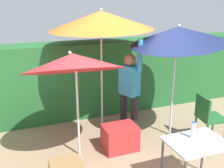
{
  "coord_description": "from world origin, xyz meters",
  "views": [
    {
      "loc": [
        -1.62,
        -3.91,
        2.54
      ],
      "look_at": [
        0.0,
        0.3,
        1.1
      ],
      "focal_mm": 42.74,
      "sensor_mm": 36.0,
      "label": 1
    }
  ],
  "objects_px": {
    "umbrella_rainbow": "(73,63)",
    "folding_table": "(196,147)",
    "person_vendor": "(129,89)",
    "bottle_water": "(193,130)",
    "chair_plastic": "(208,116)",
    "cooler_box": "(120,138)",
    "umbrella_orange": "(178,35)",
    "umbrella_yellow": "(101,20)"
  },
  "relations": [
    {
      "from": "umbrella_rainbow",
      "to": "bottle_water",
      "type": "relative_size",
      "value": 8.38
    },
    {
      "from": "umbrella_yellow",
      "to": "folding_table",
      "type": "xyz_separation_m",
      "value": [
        0.54,
        -2.35,
        -1.52
      ]
    },
    {
      "from": "umbrella_rainbow",
      "to": "folding_table",
      "type": "xyz_separation_m",
      "value": [
        1.33,
        -1.38,
        -0.98
      ]
    },
    {
      "from": "cooler_box",
      "to": "umbrella_orange",
      "type": "bearing_deg",
      "value": 5.62
    },
    {
      "from": "umbrella_yellow",
      "to": "umbrella_rainbow",
      "type": "bearing_deg",
      "value": -129.16
    },
    {
      "from": "umbrella_rainbow",
      "to": "umbrella_orange",
      "type": "height_order",
      "value": "umbrella_orange"
    },
    {
      "from": "cooler_box",
      "to": "bottle_water",
      "type": "bearing_deg",
      "value": -64.19
    },
    {
      "from": "person_vendor",
      "to": "folding_table",
      "type": "bearing_deg",
      "value": -83.75
    },
    {
      "from": "umbrella_yellow",
      "to": "cooler_box",
      "type": "distance_m",
      "value": 2.21
    },
    {
      "from": "umbrella_orange",
      "to": "person_vendor",
      "type": "bearing_deg",
      "value": 154.45
    },
    {
      "from": "umbrella_rainbow",
      "to": "cooler_box",
      "type": "xyz_separation_m",
      "value": [
        0.76,
        -0.08,
        -1.4
      ]
    },
    {
      "from": "cooler_box",
      "to": "bottle_water",
      "type": "distance_m",
      "value": 1.46
    },
    {
      "from": "umbrella_orange",
      "to": "bottle_water",
      "type": "bearing_deg",
      "value": -112.64
    },
    {
      "from": "cooler_box",
      "to": "folding_table",
      "type": "distance_m",
      "value": 1.48
    },
    {
      "from": "cooler_box",
      "to": "bottle_water",
      "type": "xyz_separation_m",
      "value": [
        0.58,
        -1.19,
        0.62
      ]
    },
    {
      "from": "chair_plastic",
      "to": "cooler_box",
      "type": "relative_size",
      "value": 1.52
    },
    {
      "from": "person_vendor",
      "to": "umbrella_rainbow",
      "type": "bearing_deg",
      "value": -161.38
    },
    {
      "from": "folding_table",
      "to": "cooler_box",
      "type": "bearing_deg",
      "value": 113.81
    },
    {
      "from": "umbrella_rainbow",
      "to": "umbrella_yellow",
      "type": "relative_size",
      "value": 0.84
    },
    {
      "from": "bottle_water",
      "to": "umbrella_yellow",
      "type": "bearing_deg",
      "value": 103.56
    },
    {
      "from": "person_vendor",
      "to": "cooler_box",
      "type": "relative_size",
      "value": 3.21
    },
    {
      "from": "umbrella_orange",
      "to": "bottle_water",
      "type": "height_order",
      "value": "umbrella_orange"
    },
    {
      "from": "umbrella_orange",
      "to": "cooler_box",
      "type": "bearing_deg",
      "value": -174.38
    },
    {
      "from": "bottle_water",
      "to": "chair_plastic",
      "type": "bearing_deg",
      "value": 40.24
    },
    {
      "from": "bottle_water",
      "to": "umbrella_orange",
      "type": "bearing_deg",
      "value": 67.36
    },
    {
      "from": "person_vendor",
      "to": "bottle_water",
      "type": "relative_size",
      "value": 7.83
    },
    {
      "from": "umbrella_yellow",
      "to": "bottle_water",
      "type": "distance_m",
      "value": 2.66
    },
    {
      "from": "umbrella_yellow",
      "to": "person_vendor",
      "type": "bearing_deg",
      "value": -59.67
    },
    {
      "from": "umbrella_orange",
      "to": "cooler_box",
      "type": "xyz_separation_m",
      "value": [
        -1.12,
        -0.11,
        -1.72
      ]
    },
    {
      "from": "person_vendor",
      "to": "bottle_water",
      "type": "bearing_deg",
      "value": -83.22
    },
    {
      "from": "umbrella_orange",
      "to": "chair_plastic",
      "type": "relative_size",
      "value": 2.48
    },
    {
      "from": "umbrella_orange",
      "to": "folding_table",
      "type": "bearing_deg",
      "value": -111.22
    },
    {
      "from": "person_vendor",
      "to": "cooler_box",
      "type": "height_order",
      "value": "person_vendor"
    },
    {
      "from": "umbrella_orange",
      "to": "umbrella_yellow",
      "type": "bearing_deg",
      "value": 138.99
    },
    {
      "from": "umbrella_rainbow",
      "to": "folding_table",
      "type": "relative_size",
      "value": 2.51
    },
    {
      "from": "person_vendor",
      "to": "cooler_box",
      "type": "bearing_deg",
      "value": -129.29
    },
    {
      "from": "umbrella_rainbow",
      "to": "person_vendor",
      "type": "relative_size",
      "value": 1.07
    },
    {
      "from": "chair_plastic",
      "to": "bottle_water",
      "type": "distance_m",
      "value": 1.39
    },
    {
      "from": "bottle_water",
      "to": "umbrella_rainbow",
      "type": "bearing_deg",
      "value": 136.35
    },
    {
      "from": "umbrella_orange",
      "to": "person_vendor",
      "type": "relative_size",
      "value": 1.18
    },
    {
      "from": "umbrella_orange",
      "to": "folding_table",
      "type": "relative_size",
      "value": 2.76
    },
    {
      "from": "umbrella_orange",
      "to": "umbrella_yellow",
      "type": "height_order",
      "value": "umbrella_yellow"
    }
  ]
}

